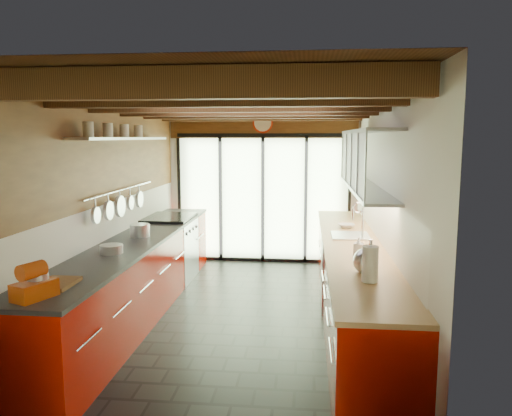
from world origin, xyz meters
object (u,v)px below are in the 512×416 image
Objects in this scene: soap_bottle at (359,247)px; bowl at (346,226)px; kettle at (366,259)px; paper_towel at (370,264)px; stand_mixer at (35,284)px.

bowl is at bearing 90.00° from soap_bottle.
kettle is at bearing -90.00° from soap_bottle.
paper_towel reaches higher than bowl.
stand_mixer is at bearing -147.71° from soap_bottle.
soap_bottle is (2.54, 1.61, -0.01)m from stand_mixer.
soap_bottle is at bearing -90.00° from bowl.
paper_towel reaches higher than stand_mixer.
soap_bottle is (0.00, 0.93, -0.05)m from paper_towel.
stand_mixer is 2.63m from paper_towel.
stand_mixer is 1.63× the size of bowl.
stand_mixer reaches higher than kettle.
paper_towel is at bearing -90.00° from soap_bottle.
stand_mixer is 0.98× the size of paper_towel.
kettle is (2.54, 0.98, 0.01)m from stand_mixer.
stand_mixer is 3.00m from soap_bottle.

